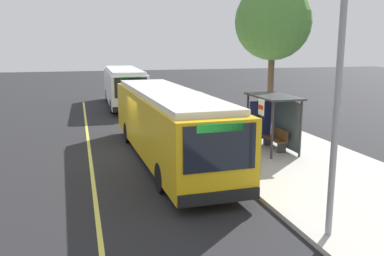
% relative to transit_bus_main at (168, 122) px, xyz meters
% --- Properties ---
extents(ground_plane, '(120.00, 120.00, 0.00)m').
position_rel_transit_bus_main_xyz_m(ground_plane, '(-1.26, -1.01, -1.62)').
color(ground_plane, '#232326').
extents(sidewalk_curb, '(44.00, 6.40, 0.15)m').
position_rel_transit_bus_main_xyz_m(sidewalk_curb, '(-1.26, 4.99, -1.54)').
color(sidewalk_curb, '#B7B2A8').
rests_on(sidewalk_curb, ground_plane).
extents(lane_stripe_center, '(36.00, 0.14, 0.01)m').
position_rel_transit_bus_main_xyz_m(lane_stripe_center, '(-1.26, -3.21, -1.61)').
color(lane_stripe_center, '#E0D64C').
rests_on(lane_stripe_center, ground_plane).
extents(transit_bus_main, '(12.34, 3.00, 2.95)m').
position_rel_transit_bus_main_xyz_m(transit_bus_main, '(0.00, 0.00, 0.00)').
color(transit_bus_main, gold).
rests_on(transit_bus_main, ground_plane).
extents(transit_bus_second, '(10.41, 2.74, 2.95)m').
position_rel_transit_bus_main_xyz_m(transit_bus_second, '(-16.11, -0.09, -0.00)').
color(transit_bus_second, white).
rests_on(transit_bus_second, ground_plane).
extents(bus_shelter, '(2.90, 1.60, 2.48)m').
position_rel_transit_bus_main_xyz_m(bus_shelter, '(0.04, 4.87, 0.30)').
color(bus_shelter, '#333338').
rests_on(bus_shelter, sidewalk_curb).
extents(waiting_bench, '(1.60, 0.48, 0.95)m').
position_rel_transit_bus_main_xyz_m(waiting_bench, '(0.02, 5.01, -0.99)').
color(waiting_bench, brown).
rests_on(waiting_bench, sidewalk_curb).
extents(route_sign_post, '(0.44, 0.08, 2.80)m').
position_rel_transit_bus_main_xyz_m(route_sign_post, '(3.38, 2.68, 0.34)').
color(route_sign_post, '#333338').
rests_on(route_sign_post, sidewalk_curb).
extents(street_tree_near_shelter, '(4.38, 4.38, 8.13)m').
position_rel_transit_bus_main_xyz_m(street_tree_near_shelter, '(-5.62, 7.39, 4.45)').
color(street_tree_near_shelter, brown).
rests_on(street_tree_near_shelter, sidewalk_curb).
extents(utility_pole, '(0.16, 0.16, 6.40)m').
position_rel_transit_bus_main_xyz_m(utility_pole, '(8.30, 2.33, 1.73)').
color(utility_pole, gray).
rests_on(utility_pole, sidewalk_curb).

